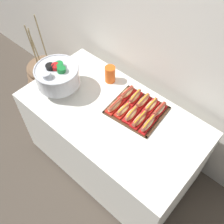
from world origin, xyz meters
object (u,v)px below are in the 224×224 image
object	(u,v)px
buffet_table	(112,139)
floor_vase	(48,82)
hot_dog_6	(135,97)
hot_dog_0	(115,105)
hot_dog_9	(159,110)
cup_stack	(110,74)
punch_bowl	(57,76)
hot_dog_2	(131,114)
hot_dog_7	(143,101)
hot_dog_8	(151,106)
serving_tray	(137,110)
hot_dog_4	(148,124)
hot_dog_3	(139,119)
hot_dog_5	(127,93)
hot_dog_1	(123,110)

from	to	relation	value
buffet_table	floor_vase	size ratio (longest dim) A/B	1.36
hot_dog_6	floor_vase	bearing A→B (deg)	-177.78
hot_dog_0	hot_dog_9	distance (m)	0.34
hot_dog_6	cup_stack	xyz separation A→B (m)	(-0.29, 0.03, 0.04)
punch_bowl	cup_stack	world-z (taller)	punch_bowl
hot_dog_2	hot_dog_6	size ratio (longest dim) A/B	0.92
buffet_table	hot_dog_9	size ratio (longest dim) A/B	9.22
hot_dog_0	hot_dog_7	bearing A→B (deg)	52.91
cup_stack	hot_dog_8	bearing A→B (deg)	-2.68
serving_tray	hot_dog_4	bearing A→B (deg)	-23.63
serving_tray	hot_dog_9	bearing A→B (deg)	33.99
serving_tray	hot_dog_6	distance (m)	0.12
hot_dog_7	hot_dog_4	bearing A→B (deg)	-42.54
hot_dog_2	hot_dog_6	world-z (taller)	hot_dog_2
punch_bowl	floor_vase	bearing A→B (deg)	157.71
hot_dog_7	cup_stack	distance (m)	0.37
hot_dog_3	punch_bowl	xyz separation A→B (m)	(-0.70, -0.17, 0.12)
serving_tray	hot_dog_5	world-z (taller)	hot_dog_5
hot_dog_6	punch_bowl	distance (m)	0.64
floor_vase	hot_dog_9	bearing A→B (deg)	2.68
serving_tray	hot_dog_4	world-z (taller)	hot_dog_4
hot_dog_7	hot_dog_8	bearing A→B (deg)	5.18
hot_dog_4	hot_dog_6	distance (m)	0.28
hot_dog_9	hot_dog_2	bearing A→B (deg)	-127.09
buffet_table	hot_dog_4	world-z (taller)	hot_dog_4
hot_dog_0	serving_tray	bearing A→B (deg)	33.99
hot_dog_9	cup_stack	bearing A→B (deg)	178.45
hot_dog_7	hot_dog_9	size ratio (longest dim) A/B	1.06
hot_dog_5	hot_dog_8	distance (m)	0.23
hot_dog_2	hot_dog_6	distance (m)	0.18
hot_dog_9	hot_dog_3	bearing A→B (deg)	-109.26
punch_bowl	hot_dog_9	bearing A→B (deg)	24.01
hot_dog_1	hot_dog_9	bearing A→B (deg)	41.44
hot_dog_4	hot_dog_5	distance (m)	0.34
hot_dog_7	hot_dog_9	xyz separation A→B (m)	(0.15, 0.01, 0.00)
punch_bowl	hot_dog_1	bearing A→B (deg)	15.61
hot_dog_8	punch_bowl	distance (m)	0.77
hot_dog_7	punch_bowl	bearing A→B (deg)	-151.97
floor_vase	serving_tray	distance (m)	1.40
buffet_table	hot_dog_8	world-z (taller)	hot_dog_8
serving_tray	hot_dog_0	distance (m)	0.17
hot_dog_0	hot_dog_6	bearing A→B (deg)	70.74
hot_dog_5	hot_dog_9	world-z (taller)	hot_dog_9
buffet_table	serving_tray	bearing A→B (deg)	47.52
hot_dog_0	cup_stack	xyz separation A→B (m)	(-0.23, 0.21, 0.04)
hot_dog_8	punch_bowl	xyz separation A→B (m)	(-0.69, -0.33, 0.12)
floor_vase	hot_dog_5	world-z (taller)	floor_vase
buffet_table	hot_dog_1	distance (m)	0.42
hot_dog_0	hot_dog_7	xyz separation A→B (m)	(0.13, 0.18, -0.00)
hot_dog_4	cup_stack	size ratio (longest dim) A/B	1.26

